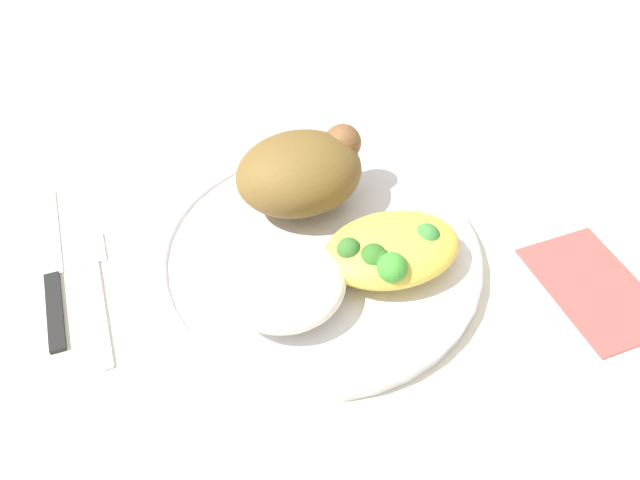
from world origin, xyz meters
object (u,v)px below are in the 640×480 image
(fork, at_px, (97,286))
(napkin, at_px, (595,287))
(mac_cheese_with_broccoli, at_px, (391,250))
(plate, at_px, (320,255))
(knife, at_px, (51,275))
(rice_pile, at_px, (284,284))
(roasted_chicken, at_px, (298,172))

(fork, xyz_separation_m, napkin, (0.39, -0.12, -0.00))
(fork, bearing_deg, mac_cheese_with_broccoli, -14.85)
(plate, distance_m, fork, 0.19)
(knife, bearing_deg, mac_cheese_with_broccoli, -17.62)
(rice_pile, relative_size, napkin, 0.80)
(plate, relative_size, knife, 1.42)
(fork, relative_size, napkin, 1.21)
(rice_pile, distance_m, mac_cheese_with_broccoli, 0.09)
(roasted_chicken, bearing_deg, knife, -177.40)
(rice_pile, distance_m, knife, 0.20)
(knife, bearing_deg, plate, -12.99)
(roasted_chicken, distance_m, mac_cheese_with_broccoli, 0.11)
(rice_pile, xyz_separation_m, napkin, (0.25, -0.05, -0.03))
(plate, height_order, rice_pile, rice_pile)
(roasted_chicken, bearing_deg, mac_cheese_with_broccoli, -62.45)
(roasted_chicken, distance_m, knife, 0.22)
(mac_cheese_with_broccoli, bearing_deg, knife, 162.38)
(knife, bearing_deg, roasted_chicken, 2.60)
(mac_cheese_with_broccoli, height_order, fork, mac_cheese_with_broccoli)
(rice_pile, bearing_deg, roasted_chicken, 68.29)
(plate, bearing_deg, rice_pile, -134.49)
(mac_cheese_with_broccoli, bearing_deg, rice_pile, -174.87)
(mac_cheese_with_broccoli, relative_size, knife, 0.59)
(napkin, bearing_deg, rice_pile, 167.78)
(mac_cheese_with_broccoli, bearing_deg, roasted_chicken, 117.55)
(roasted_chicken, xyz_separation_m, knife, (-0.22, -0.01, -0.05))
(rice_pile, xyz_separation_m, fork, (-0.14, 0.07, -0.03))
(rice_pile, bearing_deg, napkin, -12.22)
(rice_pile, relative_size, fork, 0.66)
(rice_pile, relative_size, knife, 0.49)
(rice_pile, height_order, fork, rice_pile)
(rice_pile, bearing_deg, knife, 152.26)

